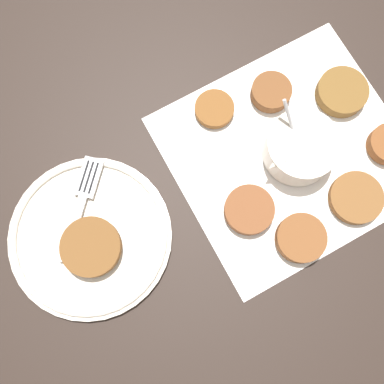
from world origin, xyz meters
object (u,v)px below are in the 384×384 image
(fritter_on_plate, at_px, (91,247))
(fork, at_px, (83,197))
(serving_plate, at_px, (90,237))
(sauce_bowl, at_px, (300,149))

(fritter_on_plate, xyz_separation_m, fork, (-0.03, -0.07, -0.01))
(fritter_on_plate, bearing_deg, serving_plate, -105.69)
(sauce_bowl, height_order, serving_plate, sauce_bowl)
(fritter_on_plate, distance_m, fork, 0.07)
(sauce_bowl, height_order, fritter_on_plate, sauce_bowl)
(serving_plate, height_order, fritter_on_plate, fritter_on_plate)
(serving_plate, relative_size, fritter_on_plate, 2.78)
(serving_plate, bearing_deg, fritter_on_plate, 74.31)
(serving_plate, height_order, fork, fork)
(sauce_bowl, distance_m, fritter_on_plate, 0.33)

